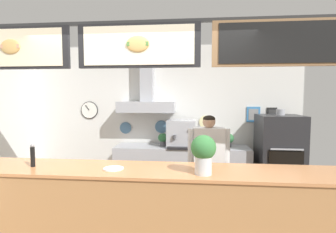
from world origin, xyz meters
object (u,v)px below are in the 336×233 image
at_px(potted_thyme, 163,139).
at_px(condiment_plate, 113,168).
at_px(pepper_grinder, 33,155).
at_px(basil_vase, 203,153).
at_px(pizza_oven, 279,159).
at_px(shop_worker, 208,167).
at_px(potted_oregano, 228,139).
at_px(espresso_machine, 181,134).

height_order(potted_thyme, condiment_plate, potted_thyme).
distance_m(pepper_grinder, condiment_plate, 0.88).
height_order(potted_thyme, basil_vase, basil_vase).
distance_m(pizza_oven, shop_worker, 1.52).
relative_size(pizza_oven, condiment_plate, 7.75).
bearing_deg(basil_vase, shop_worker, 84.52).
relative_size(potted_thyme, pepper_grinder, 0.95).
xyz_separation_m(shop_worker, basil_vase, (-0.11, -1.16, 0.45)).
relative_size(shop_worker, pepper_grinder, 6.38).
distance_m(pepper_grinder, basil_vase, 1.78).
height_order(potted_oregano, condiment_plate, potted_oregano).
height_order(pizza_oven, espresso_machine, pizza_oven).
xyz_separation_m(shop_worker, espresso_machine, (-0.43, 1.02, 0.32)).
xyz_separation_m(espresso_machine, basil_vase, (0.32, -2.18, 0.13)).
bearing_deg(basil_vase, espresso_machine, 98.42).
xyz_separation_m(espresso_machine, condiment_plate, (-0.58, -2.10, -0.07)).
relative_size(potted_oregano, basil_vase, 0.64).
bearing_deg(condiment_plate, shop_worker, 46.65).
height_order(shop_worker, potted_oregano, shop_worker).
bearing_deg(pepper_grinder, potted_oregano, 43.22).
relative_size(pizza_oven, espresso_machine, 3.20).
xyz_separation_m(potted_oregano, condiment_plate, (-1.42, -2.16, 0.03)).
xyz_separation_m(pizza_oven, pepper_grinder, (-3.11, -1.98, 0.45)).
height_order(potted_oregano, potted_thyme, potted_oregano).
distance_m(espresso_machine, condiment_plate, 2.18).
xyz_separation_m(pizza_oven, espresso_machine, (-1.66, 0.12, 0.40)).
relative_size(potted_thyme, basil_vase, 0.62).
xyz_separation_m(espresso_machine, pepper_grinder, (-1.45, -2.09, 0.05)).
distance_m(espresso_machine, pepper_grinder, 2.55).
distance_m(pizza_oven, condiment_plate, 3.01).
bearing_deg(potted_thyme, basil_vase, -73.52).
height_order(pizza_oven, pepper_grinder, pizza_oven).
relative_size(basil_vase, condiment_plate, 1.82).
xyz_separation_m(pepper_grinder, condiment_plate, (0.87, -0.01, -0.11)).
bearing_deg(potted_oregano, basil_vase, -102.92).
bearing_deg(shop_worker, espresso_machine, -69.58).
bearing_deg(shop_worker, pepper_grinder, 26.91).
distance_m(potted_oregano, potted_thyme, 1.17).
relative_size(pizza_oven, shop_worker, 1.03).
bearing_deg(pizza_oven, espresso_machine, 175.97).
bearing_deg(espresso_machine, potted_oregano, 4.30).
bearing_deg(espresso_machine, potted_thyme, 174.43).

